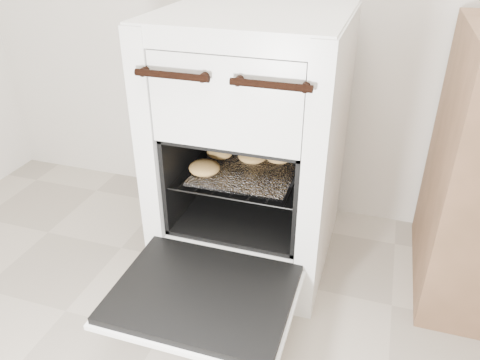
# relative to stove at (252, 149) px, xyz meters

# --- Properties ---
(stove) EXTENTS (0.56, 0.63, 0.86)m
(stove) POSITION_rel_stove_xyz_m (0.00, 0.00, 0.00)
(stove) COLOR silver
(stove) RESTS_ON ground
(oven_door) EXTENTS (0.51, 0.39, 0.04)m
(oven_door) POSITION_rel_stove_xyz_m (-0.00, -0.48, -0.23)
(oven_door) COLOR black
(oven_door) RESTS_ON stove
(oven_rack) EXTENTS (0.41, 0.39, 0.01)m
(oven_rack) POSITION_rel_stove_xyz_m (-0.00, -0.06, -0.05)
(oven_rack) COLOR black
(oven_rack) RESTS_ON stove
(foil_sheet) EXTENTS (0.32, 0.28, 0.01)m
(foil_sheet) POSITION_rel_stove_xyz_m (-0.00, -0.08, -0.05)
(foil_sheet) COLOR white
(foil_sheet) RESTS_ON oven_rack
(baked_rolls) EXTENTS (0.34, 0.28, 0.04)m
(baked_rolls) POSITION_rel_stove_xyz_m (-0.04, -0.04, -0.02)
(baked_rolls) COLOR tan
(baked_rolls) RESTS_ON foil_sheet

